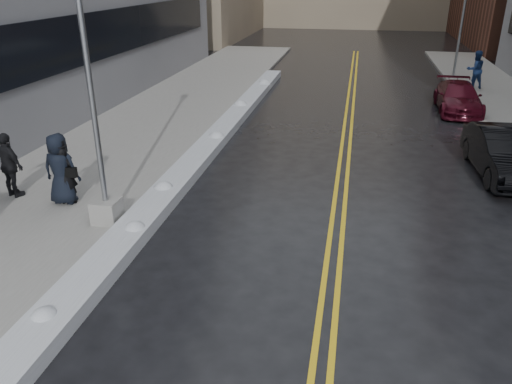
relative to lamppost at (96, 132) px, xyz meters
The scene contains 13 objects.
ground 4.62m from the lamppost, 31.22° to the right, with size 160.00×160.00×0.00m, color black.
sidewalk_west 8.72m from the lamppost, 107.03° to the left, with size 5.50×50.00×0.15m, color gray.
lane_line_left 10.12m from the lamppost, 54.77° to the left, with size 0.12×50.00×0.01m, color gold.
lane_line_right 10.29m from the lamppost, 53.36° to the left, with size 0.12×50.00×0.01m, color gold.
snow_ridge 6.50m from the lamppost, 81.94° to the left, with size 0.90×30.00×0.34m, color silver.
lamppost is the anchor object (origin of this frame).
traffic_signal 24.98m from the lamppost, 61.79° to the left, with size 0.16×0.20×6.00m.
pedestrian_fedora 2.38m from the lamppost, 152.08° to the left, with size 0.60×0.39×1.64m, color black.
pedestrian_c 2.35m from the lamppost, 153.51° to the left, with size 0.97×0.63×1.99m, color black.
pedestrian_d 3.77m from the lamppost, 164.01° to the left, with size 1.09×0.46×1.87m, color black.
pedestrian_east 22.56m from the lamppost, 56.83° to the left, with size 0.99×0.77×2.03m, color navy.
car_black 12.37m from the lamppost, 28.09° to the left, with size 1.61×4.62×1.52m, color black.
car_maroon 17.75m from the lamppost, 52.53° to the left, with size 1.85×4.55×1.32m, color #3A0914.
Camera 1 is at (2.68, -8.48, 6.04)m, focal length 35.00 mm.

